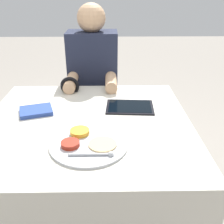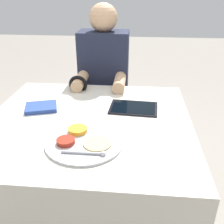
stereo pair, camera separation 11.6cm
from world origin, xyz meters
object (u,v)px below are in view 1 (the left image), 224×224
(tablet_device, at_px, (130,107))
(person_diner, at_px, (93,97))
(thali_tray, at_px, (88,143))
(red_notebook, at_px, (36,111))

(tablet_device, relative_size, person_diner, 0.21)
(thali_tray, bearing_deg, red_notebook, 133.34)
(thali_tray, bearing_deg, person_diner, 91.38)
(red_notebook, distance_m, tablet_device, 0.47)
(thali_tray, xyz_separation_m, person_diner, (-0.02, 0.82, -0.15))
(thali_tray, xyz_separation_m, red_notebook, (-0.27, 0.29, 0.00))
(person_diner, bearing_deg, red_notebook, -115.31)
(red_notebook, xyz_separation_m, person_diner, (0.25, 0.53, -0.16))
(thali_tray, height_order, tablet_device, thali_tray)
(thali_tray, bearing_deg, tablet_device, 60.26)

